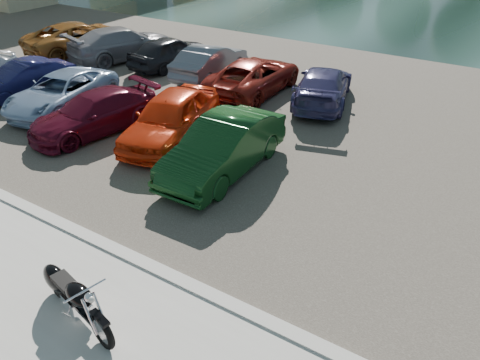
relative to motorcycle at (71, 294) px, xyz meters
The scene contains 15 objects.
ground 0.77m from the motorcycle, 36.93° to the right, with size 200.00×200.00×0.00m, color #595447.
kerb 1.80m from the motorcycle, 75.79° to the left, with size 60.00×0.30×0.14m, color #B1AEA6.
parking_lot 10.70m from the motorcycle, 87.72° to the left, with size 60.00×18.00×0.04m, color #423D35.
motorcycle is the anchor object (origin of this frame).
car_1 12.39m from the motorcycle, 147.54° to the left, with size 1.36×3.89×1.28m, color #151641.
car_2 10.43m from the motorcycle, 141.28° to the left, with size 2.09×4.52×1.26m, color #829DBE.
car_3 8.12m from the motorcycle, 134.28° to the left, with size 1.77×4.36×1.27m, color #530B1E.
car_4 7.35m from the motorcycle, 115.48° to the left, with size 1.79×4.44×1.51m, color red.
car_5 5.90m from the motorcycle, 96.52° to the left, with size 1.57×4.52×1.49m, color #0F3816.
car_6 17.75m from the motorcycle, 138.06° to the left, with size 2.47×5.36×1.49m, color #A16225.
car_7 16.25m from the motorcycle, 131.29° to the left, with size 2.08×5.11×1.48m, color gray.
car_8 14.84m from the motorcycle, 122.90° to the left, with size 1.63×4.04×1.38m, color black.
car_9 13.47m from the motorcycle, 114.83° to the left, with size 1.45×4.15×1.37m, color slate.
car_10 12.13m from the motorcycle, 105.24° to the left, with size 2.20×4.78×1.33m, color maroon.
car_11 12.11m from the motorcycle, 92.17° to the left, with size 1.84×4.54×1.32m, color navy.
Camera 1 is at (5.38, -3.21, 6.58)m, focal length 35.00 mm.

